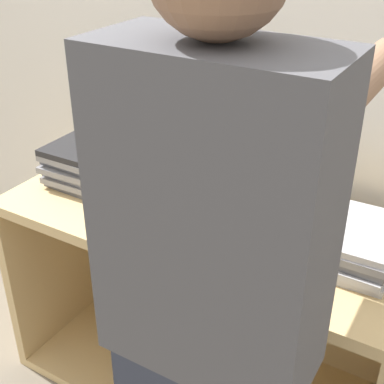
{
  "coord_description": "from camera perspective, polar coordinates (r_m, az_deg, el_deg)",
  "views": [
    {
      "loc": [
        0.67,
        -0.93,
        1.55
      ],
      "look_at": [
        0.0,
        0.21,
        0.83
      ],
      "focal_mm": 50.0,
      "sensor_mm": 36.0,
      "label": 1
    }
  ],
  "objects": [
    {
      "name": "cart",
      "position": [
        1.89,
        2.52,
        -10.64
      ],
      "size": [
        1.27,
        0.59,
        0.71
      ],
      "color": "tan",
      "rests_on": "ground_plane"
    },
    {
      "name": "wall_back",
      "position": [
        1.79,
        8.42,
        17.19
      ],
      "size": [
        8.0,
        0.05,
        2.4
      ],
      "color": "silver",
      "rests_on": "ground_plane"
    },
    {
      "name": "laptop_stack_right",
      "position": [
        1.49,
        14.58,
        -4.61
      ],
      "size": [
        0.37,
        0.29,
        0.1
      ],
      "color": "#B7B7BC",
      "rests_on": "cart"
    },
    {
      "name": "laptop_open",
      "position": [
        1.65,
        2.63,
        0.15
      ],
      "size": [
        0.35,
        0.36,
        0.27
      ],
      "color": "gray",
      "rests_on": "cart"
    },
    {
      "name": "laptop_stack_left",
      "position": [
        1.79,
        -9.14,
        2.8
      ],
      "size": [
        0.37,
        0.29,
        0.14
      ],
      "color": "slate",
      "rests_on": "cart"
    },
    {
      "name": "person",
      "position": [
        1.09,
        2.14,
        -15.5
      ],
      "size": [
        0.4,
        0.52,
        1.58
      ],
      "color": "#2D3342",
      "rests_on": "ground_plane"
    }
  ]
}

